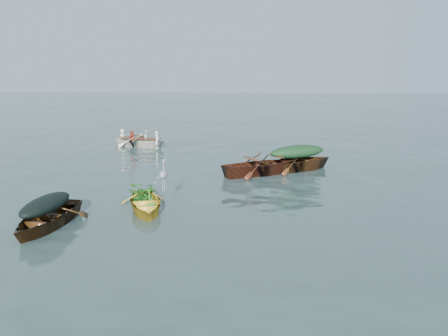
{
  "coord_description": "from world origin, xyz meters",
  "views": [
    {
      "loc": [
        1.62,
        -12.77,
        3.9
      ],
      "look_at": [
        0.48,
        2.5,
        0.5
      ],
      "focal_mm": 35.0,
      "sensor_mm": 36.0,
      "label": 1
    }
  ],
  "objects_px": {
    "green_tarp_boat": "(297,170)",
    "heron": "(163,180)",
    "open_wooden_boat": "(263,174)",
    "dark_covered_boat": "(48,227)",
    "yellow_dinghy": "(145,211)",
    "rowed_boat": "(140,147)"
  },
  "relations": [
    {
      "from": "green_tarp_boat",
      "to": "heron",
      "type": "relative_size",
      "value": 4.87
    },
    {
      "from": "green_tarp_boat",
      "to": "open_wooden_boat",
      "type": "relative_size",
      "value": 0.97
    },
    {
      "from": "dark_covered_boat",
      "to": "yellow_dinghy",
      "type": "bearing_deg",
      "value": 40.37
    },
    {
      "from": "yellow_dinghy",
      "to": "green_tarp_boat",
      "type": "bearing_deg",
      "value": 30.0
    },
    {
      "from": "green_tarp_boat",
      "to": "open_wooden_boat",
      "type": "distance_m",
      "value": 1.57
    },
    {
      "from": "green_tarp_boat",
      "to": "heron",
      "type": "distance_m",
      "value": 6.89
    },
    {
      "from": "green_tarp_boat",
      "to": "heron",
      "type": "xyz_separation_m",
      "value": [
        -4.28,
        -5.33,
        0.87
      ]
    },
    {
      "from": "yellow_dinghy",
      "to": "heron",
      "type": "distance_m",
      "value": 1.03
    },
    {
      "from": "dark_covered_boat",
      "to": "rowed_boat",
      "type": "xyz_separation_m",
      "value": [
        -0.83,
        12.13,
        0.0
      ]
    },
    {
      "from": "yellow_dinghy",
      "to": "rowed_boat",
      "type": "xyz_separation_m",
      "value": [
        -2.99,
        10.62,
        0.0
      ]
    },
    {
      "from": "yellow_dinghy",
      "to": "heron",
      "type": "relative_size",
      "value": 3.31
    },
    {
      "from": "heron",
      "to": "yellow_dinghy",
      "type": "bearing_deg",
      "value": -174.81
    },
    {
      "from": "green_tarp_boat",
      "to": "rowed_boat",
      "type": "relative_size",
      "value": 1.12
    },
    {
      "from": "rowed_boat",
      "to": "heron",
      "type": "distance_m",
      "value": 11.0
    },
    {
      "from": "open_wooden_boat",
      "to": "yellow_dinghy",
      "type": "bearing_deg",
      "value": 115.5
    },
    {
      "from": "green_tarp_boat",
      "to": "heron",
      "type": "bearing_deg",
      "value": 111.9
    },
    {
      "from": "green_tarp_boat",
      "to": "dark_covered_boat",
      "type": "bearing_deg",
      "value": 106.19
    },
    {
      "from": "dark_covered_boat",
      "to": "green_tarp_boat",
      "type": "height_order",
      "value": "green_tarp_boat"
    },
    {
      "from": "dark_covered_boat",
      "to": "rowed_boat",
      "type": "bearing_deg",
      "value": 99.28
    },
    {
      "from": "dark_covered_boat",
      "to": "heron",
      "type": "relative_size",
      "value": 3.9
    },
    {
      "from": "dark_covered_boat",
      "to": "open_wooden_boat",
      "type": "distance_m",
      "value": 8.42
    },
    {
      "from": "yellow_dinghy",
      "to": "green_tarp_boat",
      "type": "height_order",
      "value": "green_tarp_boat"
    }
  ]
}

